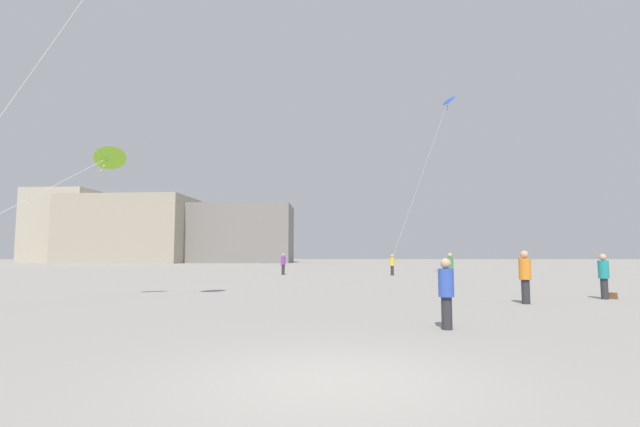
% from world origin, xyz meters
% --- Properties ---
extents(ground_plane, '(300.00, 300.00, 0.00)m').
position_xyz_m(ground_plane, '(0.00, 0.00, 0.00)').
color(ground_plane, gray).
extents(person_in_teal, '(0.37, 0.37, 1.70)m').
position_xyz_m(person_in_teal, '(10.66, 10.95, 0.93)').
color(person_in_teal, '#2D2D33').
rests_on(person_in_teal, ground_plane).
extents(person_in_blue, '(0.35, 0.35, 1.60)m').
position_xyz_m(person_in_blue, '(2.75, 4.10, 0.88)').
color(person_in_blue, '#2D2D33').
rests_on(person_in_blue, ground_plane).
extents(person_in_purple, '(0.38, 0.38, 1.76)m').
position_xyz_m(person_in_purple, '(-2.95, 31.45, 0.96)').
color(person_in_purple, '#2D2D33').
rests_on(person_in_purple, ground_plane).
extents(person_in_green, '(0.38, 0.38, 1.76)m').
position_xyz_m(person_in_green, '(7.61, 20.40, 0.96)').
color(person_in_green, '#2D2D33').
rests_on(person_in_green, ground_plane).
extents(person_in_yellow, '(0.36, 0.36, 1.67)m').
position_xyz_m(person_in_yellow, '(5.84, 30.20, 0.92)').
color(person_in_yellow, '#2D2D33').
rests_on(person_in_yellow, ground_plane).
extents(person_in_orange, '(0.39, 0.39, 1.81)m').
position_xyz_m(person_in_orange, '(6.95, 9.35, 0.99)').
color(person_in_orange, '#2D2D33').
rests_on(person_in_orange, ground_plane).
extents(kite_lime_diamond, '(3.38, 6.54, 4.53)m').
position_xyz_m(kite_lime_diamond, '(-8.12, 10.91, 5.38)').
color(kite_lime_diamond, '#8CD12D').
extents(kite_cobalt_diamond, '(5.47, 1.41, 13.47)m').
position_xyz_m(kite_cobalt_diamond, '(10.60, 30.07, 14.19)').
color(kite_cobalt_diamond, blue).
extents(building_left_hall, '(14.14, 12.67, 15.53)m').
position_xyz_m(building_left_hall, '(-55.00, 92.81, 7.76)').
color(building_left_hall, '#B2A893').
rests_on(building_left_hall, ground_plane).
extents(building_centre_hall, '(24.75, 16.97, 12.92)m').
position_xyz_m(building_centre_hall, '(-37.00, 84.15, 6.46)').
color(building_centre_hall, '#A39984').
rests_on(building_centre_hall, ground_plane).
extents(building_right_hall, '(27.59, 13.87, 11.59)m').
position_xyz_m(building_right_hall, '(-19.00, 86.74, 5.80)').
color(building_right_hall, gray).
rests_on(building_right_hall, ground_plane).
extents(handbag_beside_flyer, '(0.33, 0.32, 0.24)m').
position_xyz_m(handbag_beside_flyer, '(11.01, 11.05, 0.12)').
color(handbag_beside_flyer, brown).
rests_on(handbag_beside_flyer, ground_plane).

